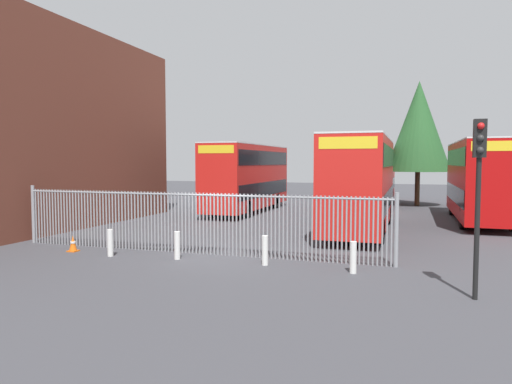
{
  "coord_description": "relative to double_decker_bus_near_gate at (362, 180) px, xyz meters",
  "views": [
    {
      "loc": [
        6.31,
        -15.14,
        3.3
      ],
      "look_at": [
        0.0,
        4.0,
        2.0
      ],
      "focal_mm": 32.8,
      "sensor_mm": 36.0,
      "label": 1
    }
  ],
  "objects": [
    {
      "name": "double_decker_bus_behind_fence_left",
      "position": [
        5.81,
        5.48,
        0.0
      ],
      "size": [
        2.54,
        10.81,
        4.42
      ],
      "color": "#B70C0C",
      "rests_on": "ground"
    },
    {
      "name": "bollard_near_left",
      "position": [
        -7.73,
        -8.93,
        -1.95
      ],
      "size": [
        0.2,
        0.2,
        0.95
      ],
      "primitive_type": "cylinder",
      "color": "silver",
      "rests_on": "ground"
    },
    {
      "name": "palisade_fence",
      "position": [
        -5.28,
        -7.56,
        -1.24
      ],
      "size": [
        14.33,
        0.14,
        2.35
      ],
      "color": "gray",
      "rests_on": "ground"
    },
    {
      "name": "bollard_near_right",
      "position": [
        -2.17,
        -8.59,
        -1.95
      ],
      "size": [
        0.2,
        0.2,
        0.95
      ],
      "primitive_type": "cylinder",
      "color": "silver",
      "rests_on": "ground"
    },
    {
      "name": "double_decker_bus_behind_fence_right",
      "position": [
        -8.0,
        6.5,
        0.0
      ],
      "size": [
        2.54,
        10.81,
        4.42
      ],
      "color": "red",
      "rests_on": "ground"
    },
    {
      "name": "bollard_center_front",
      "position": [
        -5.26,
        -8.66,
        -1.95
      ],
      "size": [
        0.2,
        0.2,
        0.95
      ],
      "primitive_type": "cylinder",
      "color": "silver",
      "rests_on": "ground"
    },
    {
      "name": "traffic_light_kerbside",
      "position": [
        3.73,
        -10.59,
        0.56
      ],
      "size": [
        0.28,
        0.33,
        4.3
      ],
      "color": "black",
      "rests_on": "ground"
    },
    {
      "name": "double_decker_bus_near_gate",
      "position": [
        0.0,
        0.0,
        0.0
      ],
      "size": [
        2.54,
        10.81,
        4.42
      ],
      "color": "red",
      "rests_on": "ground"
    },
    {
      "name": "tree_tall_back",
      "position": [
        2.73,
        14.47,
        3.52
      ],
      "size": [
        4.72,
        4.72,
        9.32
      ],
      "color": "#4C3823",
      "rests_on": "ground"
    },
    {
      "name": "bollard_far_right",
      "position": [
        0.64,
        -8.81,
        -1.95
      ],
      "size": [
        0.2,
        0.2,
        0.95
      ],
      "primitive_type": "cylinder",
      "color": "silver",
      "rests_on": "ground"
    },
    {
      "name": "traffic_cone_by_gate",
      "position": [
        -9.57,
        -8.62,
        -2.13
      ],
      "size": [
        0.34,
        0.34,
        0.59
      ],
      "color": "orange",
      "rests_on": "ground"
    },
    {
      "name": "ground_plane",
      "position": [
        -4.13,
        0.44,
        -2.42
      ],
      "size": [
        100.0,
        100.0,
        0.0
      ],
      "primitive_type": "plane",
      "color": "#3D3D42"
    },
    {
      "name": "double_decker_bus_far_back",
      "position": [
        -0.36,
        15.37,
        0.0
      ],
      "size": [
        2.54,
        10.81,
        4.42
      ],
      "color": "red",
      "rests_on": "ground"
    }
  ]
}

